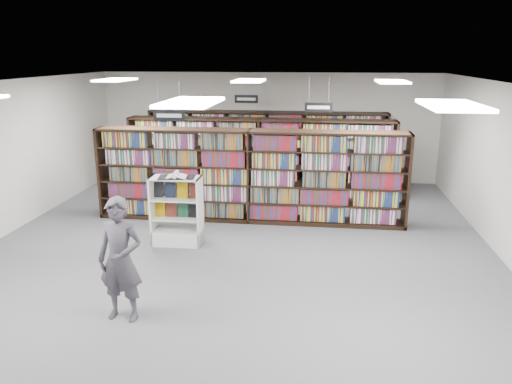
# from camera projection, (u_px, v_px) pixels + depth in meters

# --- Properties ---
(floor) EXTENTS (12.00, 12.00, 0.00)m
(floor) POSITION_uv_depth(u_px,v_px,m) (235.00, 253.00, 9.64)
(floor) COLOR #525257
(floor) RESTS_ON ground
(ceiling) EXTENTS (10.00, 12.00, 0.10)m
(ceiling) POSITION_uv_depth(u_px,v_px,m) (233.00, 84.00, 8.79)
(ceiling) COLOR silver
(ceiling) RESTS_ON wall_back
(wall_back) EXTENTS (10.00, 0.10, 3.20)m
(wall_back) POSITION_uv_depth(u_px,v_px,m) (268.00, 127.00, 14.95)
(wall_back) COLOR silver
(wall_back) RESTS_ON ground
(wall_front) EXTENTS (10.00, 0.10, 3.20)m
(wall_front) POSITION_uv_depth(u_px,v_px,m) (91.00, 368.00, 3.48)
(wall_front) COLOR silver
(wall_front) RESTS_ON ground
(bookshelf_row_near) EXTENTS (7.00, 0.60, 2.10)m
(bookshelf_row_near) POSITION_uv_depth(u_px,v_px,m) (249.00, 176.00, 11.28)
(bookshelf_row_near) COLOR black
(bookshelf_row_near) RESTS_ON floor
(bookshelf_row_mid) EXTENTS (7.00, 0.60, 2.10)m
(bookshelf_row_mid) POSITION_uv_depth(u_px,v_px,m) (260.00, 158.00, 13.19)
(bookshelf_row_mid) COLOR black
(bookshelf_row_mid) RESTS_ON floor
(bookshelf_row_far) EXTENTS (7.00, 0.60, 2.10)m
(bookshelf_row_far) POSITION_uv_depth(u_px,v_px,m) (267.00, 147.00, 14.81)
(bookshelf_row_far) COLOR black
(bookshelf_row_far) RESTS_ON floor
(aisle_sign_left) EXTENTS (0.65, 0.02, 0.80)m
(aisle_sign_left) POSITION_uv_depth(u_px,v_px,m) (169.00, 115.00, 10.10)
(aisle_sign_left) COLOR #B2B2B7
(aisle_sign_left) RESTS_ON ceiling
(aisle_sign_right) EXTENTS (0.65, 0.02, 0.80)m
(aisle_sign_right) POSITION_uv_depth(u_px,v_px,m) (319.00, 106.00, 11.65)
(aisle_sign_right) COLOR #B2B2B7
(aisle_sign_right) RESTS_ON ceiling
(aisle_sign_center) EXTENTS (0.65, 0.02, 0.80)m
(aisle_sign_center) POSITION_uv_depth(u_px,v_px,m) (246.00, 98.00, 13.81)
(aisle_sign_center) COLOR #B2B2B7
(aisle_sign_center) RESTS_ON ceiling
(troffer_front_center) EXTENTS (0.60, 1.20, 0.04)m
(troffer_front_center) POSITION_uv_depth(u_px,v_px,m) (191.00, 102.00, 5.93)
(troffer_front_center) COLOR white
(troffer_front_center) RESTS_ON ceiling
(troffer_front_right) EXTENTS (0.60, 1.20, 0.04)m
(troffer_front_right) POSITION_uv_depth(u_px,v_px,m) (452.00, 105.00, 5.57)
(troffer_front_right) COLOR white
(troffer_front_right) RESTS_ON ceiling
(troffer_back_left) EXTENTS (0.60, 1.20, 0.04)m
(troffer_back_left) POSITION_uv_depth(u_px,v_px,m) (115.00, 80.00, 11.07)
(troffer_back_left) COLOR white
(troffer_back_left) RESTS_ON ceiling
(troffer_back_center) EXTENTS (0.60, 1.20, 0.04)m
(troffer_back_center) POSITION_uv_depth(u_px,v_px,m) (249.00, 81.00, 10.71)
(troffer_back_center) COLOR white
(troffer_back_center) RESTS_ON ceiling
(troffer_back_right) EXTENTS (0.60, 1.20, 0.04)m
(troffer_back_right) POSITION_uv_depth(u_px,v_px,m) (392.00, 82.00, 10.35)
(troffer_back_right) COLOR white
(troffer_back_right) RESTS_ON ceiling
(endcap_display) EXTENTS (1.00, 0.51, 1.39)m
(endcap_display) POSITION_uv_depth(u_px,v_px,m) (178.00, 221.00, 10.03)
(endcap_display) COLOR white
(endcap_display) RESTS_ON floor
(open_book) EXTENTS (0.74, 0.49, 0.13)m
(open_book) POSITION_uv_depth(u_px,v_px,m) (176.00, 176.00, 9.71)
(open_book) COLOR black
(open_book) RESTS_ON endcap_display
(shopper) EXTENTS (0.70, 0.49, 1.82)m
(shopper) POSITION_uv_depth(u_px,v_px,m) (120.00, 260.00, 7.05)
(shopper) COLOR #48424C
(shopper) RESTS_ON floor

